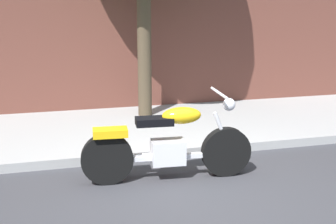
% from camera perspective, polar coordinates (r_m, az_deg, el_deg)
% --- Properties ---
extents(ground_plane, '(60.00, 60.00, 0.00)m').
position_cam_1_polar(ground_plane, '(5.59, 2.77, -10.31)').
color(ground_plane, '#38383D').
extents(sidewalk, '(18.58, 2.92, 0.14)m').
position_cam_1_polar(sidewalk, '(8.01, -2.98, -2.15)').
color(sidewalk, '#9E9E9E').
rests_on(sidewalk, ground).
extents(motorcycle, '(2.28, 0.70, 1.17)m').
position_cam_1_polar(motorcycle, '(5.79, -0.03, -4.35)').
color(motorcycle, black).
rests_on(motorcycle, ground).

